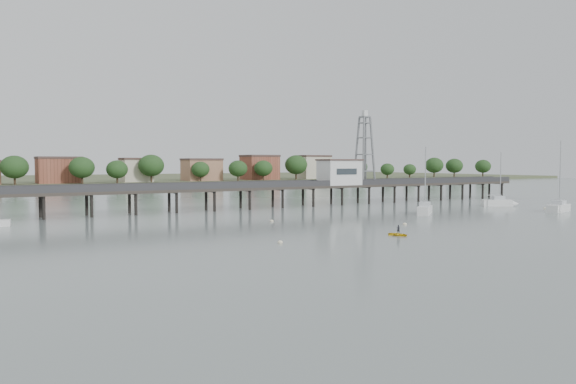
% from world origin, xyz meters
% --- Properties ---
extents(ground_plane, '(500.00, 500.00, 0.00)m').
position_xyz_m(ground_plane, '(0.00, 0.00, 0.00)').
color(ground_plane, slate).
rests_on(ground_plane, ground).
extents(pier, '(150.00, 5.00, 5.50)m').
position_xyz_m(pier, '(0.00, 60.00, 3.79)').
color(pier, '#2D2823').
rests_on(pier, ground).
extents(pier_building, '(8.40, 5.40, 5.30)m').
position_xyz_m(pier_building, '(25.00, 60.00, 6.67)').
color(pier_building, silver).
rests_on(pier_building, ground).
extents(lattice_tower, '(3.20, 3.20, 15.50)m').
position_xyz_m(lattice_tower, '(31.50, 60.00, 11.10)').
color(lattice_tower, slate).
rests_on(lattice_tower, ground).
extents(sailboat_c, '(6.74, 6.09, 11.78)m').
position_xyz_m(sailboat_c, '(25.48, 36.07, 0.65)').
color(sailboat_c, white).
rests_on(sailboat_c, ground).
extents(sailboat_e, '(6.72, 4.94, 11.11)m').
position_xyz_m(sailboat_e, '(49.91, 39.66, 0.65)').
color(sailboat_e, white).
rests_on(sailboat_e, ground).
extents(sailboat_d, '(8.26, 4.53, 13.13)m').
position_xyz_m(sailboat_d, '(49.16, 26.95, 0.64)').
color(sailboat_d, white).
rests_on(sailboat_d, ground).
extents(yellow_dinghy, '(1.85, 0.99, 2.48)m').
position_xyz_m(yellow_dinghy, '(1.92, 16.64, 0.00)').
color(yellow_dinghy, yellow).
rests_on(yellow_dinghy, ground).
extents(dinghy_occupant, '(0.74, 1.09, 0.24)m').
position_xyz_m(dinghy_occupant, '(1.92, 16.64, 0.00)').
color(dinghy_occupant, black).
rests_on(dinghy_occupant, ground).
extents(mooring_buoys, '(96.01, 23.72, 0.39)m').
position_xyz_m(mooring_buoys, '(5.43, 31.53, 0.08)').
color(mooring_buoys, '#F9EDC2').
rests_on(mooring_buoys, ground).
extents(far_shore, '(500.00, 170.00, 10.40)m').
position_xyz_m(far_shore, '(0.36, 239.58, 0.95)').
color(far_shore, '#475133').
rests_on(far_shore, ground).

